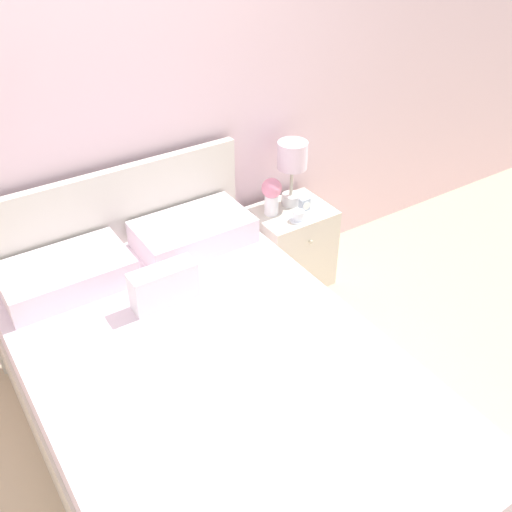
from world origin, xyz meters
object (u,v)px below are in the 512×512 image
(bed, at_px, (212,396))
(alarm_clock, at_px, (305,204))
(table_lamp, at_px, (292,162))
(nightstand, at_px, (290,247))
(teacup, at_px, (299,216))
(flower_vase, at_px, (272,194))

(bed, distance_m, alarm_clock, 1.35)
(table_lamp, bearing_deg, alarm_clock, -76.38)
(nightstand, bearing_deg, bed, -141.38)
(nightstand, bearing_deg, teacup, -106.13)
(flower_vase, bearing_deg, teacup, -58.76)
(alarm_clock, bearing_deg, bed, -144.43)
(alarm_clock, bearing_deg, flower_vase, 158.25)
(bed, bearing_deg, alarm_clock, 35.57)
(alarm_clock, bearing_deg, teacup, -143.08)
(nightstand, height_order, alarm_clock, alarm_clock)
(table_lamp, distance_m, teacup, 0.31)
(nightstand, xyz_separation_m, table_lamp, (0.04, 0.06, 0.54))
(bed, height_order, nightstand, bed)
(flower_vase, xyz_separation_m, teacup, (0.09, -0.15, -0.11))
(nightstand, relative_size, teacup, 4.82)
(table_lamp, bearing_deg, flower_vase, -169.18)
(table_lamp, height_order, teacup, table_lamp)
(bed, bearing_deg, nightstand, 38.62)
(nightstand, distance_m, alarm_clock, 0.31)
(bed, relative_size, nightstand, 4.17)
(teacup, bearing_deg, alarm_clock, 36.92)
(nightstand, relative_size, flower_vase, 2.30)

